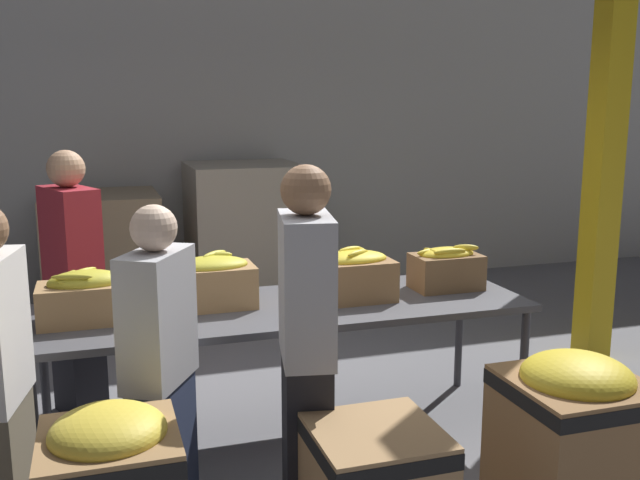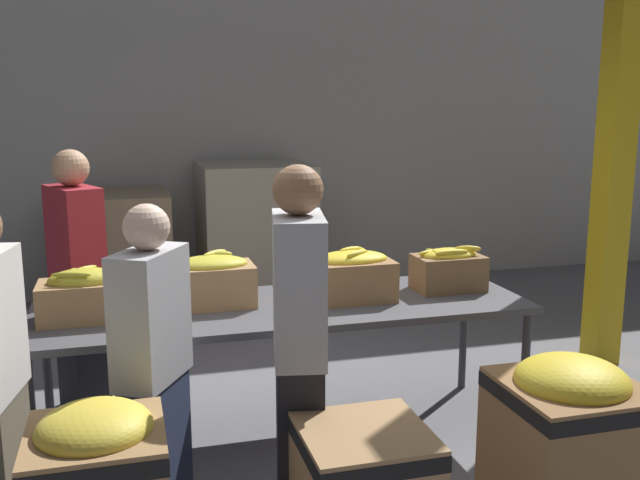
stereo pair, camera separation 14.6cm
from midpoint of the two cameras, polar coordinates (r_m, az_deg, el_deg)
name	(u,v)px [view 1 (the left image)]	position (r m, az deg, el deg)	size (l,w,h in m)	color
ground_plane	(286,436)	(4.38, -3.69, -15.40)	(30.00, 30.00, 0.00)	slate
wall_back	(194,97)	(7.41, -10.64, 11.18)	(16.00, 0.08, 4.00)	#B7B7B2
sorting_table	(285,313)	(4.11, -3.82, -5.86)	(2.80, 0.90, 0.81)	#4C4C51
banana_box_0	(87,297)	(3.96, -19.18, -4.32)	(0.50, 0.30, 0.28)	#A37A4C
banana_box_1	(212,281)	(4.07, -9.68, -3.25)	(0.48, 0.30, 0.31)	#A37A4C
banana_box_2	(351,274)	(4.17, 1.50, -2.76)	(0.48, 0.32, 0.31)	olive
banana_box_3	(446,267)	(4.46, 9.14, -2.19)	(0.42, 0.27, 0.29)	olive
volunteer_0	(306,349)	(3.29, -2.38, -8.73)	(0.31, 0.48, 1.68)	black
volunteer_1	(160,374)	(3.32, -13.92, -10.39)	(0.38, 0.45, 1.52)	#2D3856
volunteer_2	(74,287)	(4.66, -19.95, -3.57)	(0.38, 0.50, 1.67)	black
donation_bin_2	(573,436)	(3.55, 18.42, -14.68)	(0.60, 0.60, 0.83)	olive
support_pillar	(609,95)	(5.62, 21.44, 10.77)	(0.21, 0.21, 4.00)	gold
pallet_stack_0	(103,258)	(6.78, -17.57, -1.35)	(1.09, 1.09, 1.15)	olive
pallet_stack_1	(245,236)	(6.92, -6.66, 0.31)	(1.13, 1.13, 1.38)	olive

